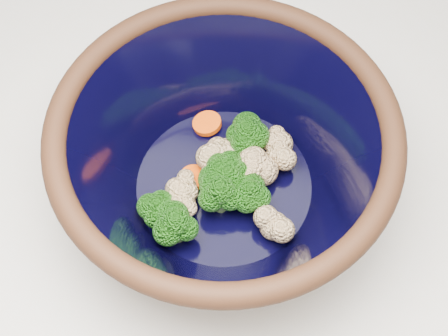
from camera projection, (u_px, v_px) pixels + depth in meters
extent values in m
cylinder|color=black|center=(224.00, 195.00, 0.68)|extent=(0.20, 0.20, 0.01)
torus|color=black|center=(224.00, 132.00, 0.57)|extent=(0.33, 0.33, 0.02)
cylinder|color=black|center=(224.00, 185.00, 0.66)|extent=(0.19, 0.19, 0.00)
cylinder|color=#608442|center=(250.00, 201.00, 0.64)|extent=(0.01, 0.01, 0.02)
ellipsoid|color=#287516|center=(250.00, 191.00, 0.62)|extent=(0.04, 0.04, 0.03)
cylinder|color=#608442|center=(246.00, 144.00, 0.67)|extent=(0.01, 0.01, 0.02)
ellipsoid|color=#287516|center=(247.00, 131.00, 0.65)|extent=(0.04, 0.04, 0.04)
cylinder|color=#608442|center=(177.00, 233.00, 0.62)|extent=(0.01, 0.01, 0.02)
ellipsoid|color=#287516|center=(176.00, 223.00, 0.60)|extent=(0.04, 0.04, 0.04)
cylinder|color=#608442|center=(228.00, 186.00, 0.65)|extent=(0.01, 0.01, 0.02)
ellipsoid|color=#287516|center=(228.00, 175.00, 0.63)|extent=(0.04, 0.04, 0.03)
cylinder|color=#608442|center=(159.00, 216.00, 0.63)|extent=(0.01, 0.01, 0.02)
ellipsoid|color=#287516|center=(157.00, 207.00, 0.61)|extent=(0.04, 0.04, 0.03)
cylinder|color=#608442|center=(221.00, 203.00, 0.64)|extent=(0.01, 0.01, 0.02)
ellipsoid|color=#287516|center=(221.00, 191.00, 0.61)|extent=(0.04, 0.04, 0.04)
cylinder|color=#608442|center=(230.00, 179.00, 0.65)|extent=(0.01, 0.01, 0.02)
ellipsoid|color=#287516|center=(230.00, 169.00, 0.63)|extent=(0.04, 0.04, 0.03)
cylinder|color=#608442|center=(218.00, 182.00, 0.65)|extent=(0.01, 0.01, 0.02)
ellipsoid|color=#287516|center=(218.00, 171.00, 0.63)|extent=(0.04, 0.04, 0.03)
sphere|color=beige|center=(217.00, 167.00, 0.65)|extent=(0.03, 0.03, 0.03)
sphere|color=beige|center=(213.00, 163.00, 0.65)|extent=(0.03, 0.03, 0.03)
sphere|color=beige|center=(222.00, 183.00, 0.64)|extent=(0.03, 0.03, 0.03)
sphere|color=beige|center=(280.00, 144.00, 0.66)|extent=(0.03, 0.03, 0.03)
sphere|color=beige|center=(182.00, 199.00, 0.63)|extent=(0.03, 0.03, 0.03)
sphere|color=beige|center=(278.00, 157.00, 0.66)|extent=(0.03, 0.03, 0.03)
sphere|color=beige|center=(226.00, 150.00, 0.66)|extent=(0.03, 0.03, 0.03)
sphere|color=beige|center=(184.00, 188.00, 0.64)|extent=(0.03, 0.03, 0.03)
sphere|color=beige|center=(183.00, 204.00, 0.63)|extent=(0.03, 0.03, 0.03)
sphere|color=beige|center=(234.00, 180.00, 0.64)|extent=(0.03, 0.03, 0.03)
sphere|color=beige|center=(262.00, 170.00, 0.65)|extent=(0.03, 0.03, 0.03)
sphere|color=beige|center=(274.00, 226.00, 0.62)|extent=(0.03, 0.03, 0.03)
cylinder|color=#FD520B|center=(207.00, 123.00, 0.69)|extent=(0.03, 0.03, 0.01)
cylinder|color=#FD520B|center=(234.00, 190.00, 0.65)|extent=(0.03, 0.03, 0.01)
cylinder|color=#FD520B|center=(236.00, 166.00, 0.66)|extent=(0.03, 0.03, 0.01)
cylinder|color=#FD520B|center=(221.00, 173.00, 0.66)|extent=(0.03, 0.03, 0.01)
cylinder|color=#FD520B|center=(194.00, 177.00, 0.66)|extent=(0.03, 0.03, 0.01)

